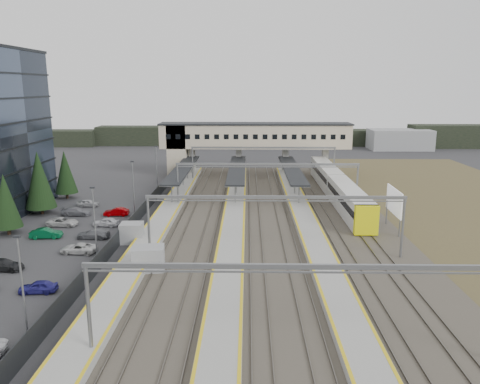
{
  "coord_description": "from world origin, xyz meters",
  "views": [
    {
      "loc": [
        8.95,
        -57.44,
        18.78
      ],
      "look_at": [
        7.86,
        7.74,
        4.0
      ],
      "focal_mm": 35.0,
      "sensor_mm": 36.0,
      "label": 1
    }
  ],
  "objects_px": {
    "train": "(336,186)",
    "footbridge": "(242,138)",
    "billboard": "(394,202)",
    "relay_cabin_near": "(149,259)",
    "relay_cabin_far": "(132,233)"
  },
  "relations": [
    {
      "from": "relay_cabin_near",
      "to": "relay_cabin_far",
      "type": "height_order",
      "value": "relay_cabin_near"
    },
    {
      "from": "train",
      "to": "billboard",
      "type": "relative_size",
      "value": 6.35
    },
    {
      "from": "relay_cabin_far",
      "to": "billboard",
      "type": "relative_size",
      "value": 0.42
    },
    {
      "from": "relay_cabin_near",
      "to": "footbridge",
      "type": "distance_m",
      "value": 55.24
    },
    {
      "from": "train",
      "to": "billboard",
      "type": "bearing_deg",
      "value": -77.22
    },
    {
      "from": "relay_cabin_near",
      "to": "relay_cabin_far",
      "type": "relative_size",
      "value": 1.26
    },
    {
      "from": "train",
      "to": "footbridge",
      "type": "bearing_deg",
      "value": 126.92
    },
    {
      "from": "relay_cabin_near",
      "to": "billboard",
      "type": "bearing_deg",
      "value": 25.88
    },
    {
      "from": "footbridge",
      "to": "billboard",
      "type": "relative_size",
      "value": 6.05
    },
    {
      "from": "train",
      "to": "relay_cabin_near",
      "type": "bearing_deg",
      "value": -127.91
    },
    {
      "from": "relay_cabin_near",
      "to": "relay_cabin_far",
      "type": "distance_m",
      "value": 10.03
    },
    {
      "from": "relay_cabin_far",
      "to": "billboard",
      "type": "bearing_deg",
      "value": 8.61
    },
    {
      "from": "relay_cabin_near",
      "to": "train",
      "type": "height_order",
      "value": "train"
    },
    {
      "from": "relay_cabin_near",
      "to": "billboard",
      "type": "distance_m",
      "value": 32.75
    },
    {
      "from": "relay_cabin_far",
      "to": "footbridge",
      "type": "distance_m",
      "value": 47.22
    }
  ]
}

